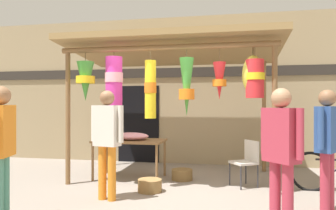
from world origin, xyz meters
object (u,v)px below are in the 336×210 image
(customer_foreground, at_px, (1,143))
(wicker_basket_spare, at_px, (182,175))
(flower_heap_on_table, at_px, (132,136))
(display_table, at_px, (130,143))
(shopper_by_bananas, at_px, (327,140))
(folding_chair, at_px, (247,159))
(passerby_at_right, at_px, (107,135))
(vendor_in_orange, at_px, (281,148))
(wicker_basket_by_table, at_px, (150,185))

(customer_foreground, bearing_deg, wicker_basket_spare, 57.72)
(flower_heap_on_table, distance_m, wicker_basket_spare, 1.28)
(display_table, distance_m, shopper_by_bananas, 3.70)
(display_table, bearing_deg, shopper_by_bananas, -24.40)
(display_table, bearing_deg, flower_heap_on_table, -12.45)
(flower_heap_on_table, height_order, shopper_by_bananas, shopper_by_bananas)
(wicker_basket_spare, bearing_deg, folding_chair, -12.23)
(shopper_by_bananas, relative_size, passerby_at_right, 0.99)
(passerby_at_right, bearing_deg, flower_heap_on_table, 93.10)
(vendor_in_orange, distance_m, shopper_by_bananas, 1.18)
(folding_chair, relative_size, wicker_basket_spare, 2.01)
(customer_foreground, bearing_deg, display_table, 75.04)
(display_table, xyz_separation_m, flower_heap_on_table, (0.04, -0.01, 0.15))
(flower_heap_on_table, bearing_deg, shopper_by_bananas, -24.54)
(flower_heap_on_table, bearing_deg, display_table, 167.55)
(display_table, distance_m, customer_foreground, 2.95)
(shopper_by_bananas, distance_m, passerby_at_right, 3.24)
(vendor_in_orange, height_order, shopper_by_bananas, shopper_by_bananas)
(wicker_basket_by_table, xyz_separation_m, vendor_in_orange, (1.96, -1.52, 0.90))
(folding_chair, bearing_deg, flower_heap_on_table, 174.89)
(customer_foreground, bearing_deg, shopper_by_bananas, 17.65)
(wicker_basket_spare, bearing_deg, display_table, -176.87)
(flower_heap_on_table, xyz_separation_m, wicker_basket_by_table, (0.62, -0.92, -0.75))
(display_table, xyz_separation_m, passerby_at_right, (0.12, -1.54, 0.32))
(wicker_basket_spare, relative_size, vendor_in_orange, 0.25)
(wicker_basket_by_table, distance_m, customer_foreground, 2.55)
(wicker_basket_spare, distance_m, customer_foreground, 3.55)
(wicker_basket_by_table, relative_size, shopper_by_bananas, 0.24)
(display_table, height_order, vendor_in_orange, vendor_in_orange)
(wicker_basket_spare, relative_size, passerby_at_right, 0.24)
(customer_foreground, bearing_deg, passerby_at_right, 55.66)
(vendor_in_orange, bearing_deg, wicker_basket_by_table, 142.30)
(wicker_basket_by_table, bearing_deg, vendor_in_orange, -37.70)
(flower_heap_on_table, bearing_deg, passerby_at_right, -86.90)
(vendor_in_orange, bearing_deg, passerby_at_right, 160.05)
(customer_foreground, bearing_deg, vendor_in_orange, 6.47)
(customer_foreground, bearing_deg, flower_heap_on_table, 74.21)
(shopper_by_bananas, height_order, passerby_at_right, passerby_at_right)
(display_table, bearing_deg, customer_foreground, -104.96)
(display_table, xyz_separation_m, wicker_basket_by_table, (0.66, -0.93, -0.60))
(passerby_at_right, bearing_deg, display_table, 94.62)
(flower_heap_on_table, distance_m, customer_foreground, 2.94)
(flower_heap_on_table, xyz_separation_m, shopper_by_bananas, (3.32, -1.52, 0.16))
(folding_chair, distance_m, shopper_by_bananas, 1.75)
(vendor_in_orange, height_order, customer_foreground, customer_foreground)
(display_table, height_order, flower_heap_on_table, flower_heap_on_table)
(folding_chair, height_order, passerby_at_right, passerby_at_right)
(folding_chair, bearing_deg, display_table, 174.76)
(folding_chair, distance_m, vendor_in_orange, 2.31)
(vendor_in_orange, bearing_deg, display_table, 136.97)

